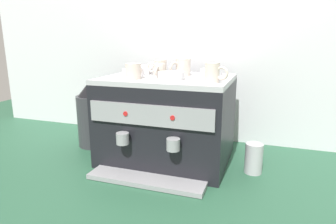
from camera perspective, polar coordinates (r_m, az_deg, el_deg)
name	(u,v)px	position (r m, az deg, el deg)	size (l,w,h in m)	color
ground_plane	(168,157)	(1.54, 0.00, -8.78)	(4.00, 4.00, 0.00)	#28563D
tiled_backsplash_wall	(189,57)	(1.78, 4.01, 10.50)	(2.80, 0.03, 0.98)	silver
espresso_machine	(168,119)	(1.47, -0.06, -1.36)	(0.60, 0.59, 0.42)	black
ceramic_cup_0	(213,73)	(1.25, 8.72, 7.53)	(0.10, 0.06, 0.08)	beige
ceramic_cup_1	(134,71)	(1.36, -6.67, 7.87)	(0.07, 0.11, 0.07)	beige
ceramic_cup_2	(160,67)	(1.52, -1.65, 8.65)	(0.10, 0.06, 0.07)	beige
ceramic_cup_3	(159,70)	(1.42, -1.67, 8.06)	(0.06, 0.09, 0.06)	beige
ceramic_cup_4	(182,67)	(1.47, 2.80, 8.65)	(0.09, 0.10, 0.08)	beige
ceramic_bowl_0	(211,72)	(1.51, 8.39, 7.66)	(0.11, 0.11, 0.03)	white
ceramic_bowl_1	(171,76)	(1.33, 0.58, 7.01)	(0.12, 0.12, 0.03)	white
ceramic_bowl_2	(133,72)	(1.51, -6.77, 7.70)	(0.11, 0.11, 0.03)	white
ceramic_bowl_3	(148,69)	(1.61, -3.93, 8.26)	(0.11, 0.11, 0.04)	white
coffee_grinder	(94,114)	(1.72, -14.22, -0.37)	(0.18, 0.18, 0.38)	#333338
milk_pitcher	(254,158)	(1.41, 16.25, -8.59)	(0.08, 0.08, 0.14)	#B7B7BC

